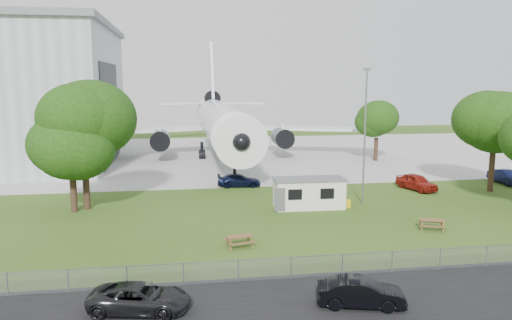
{
  "coord_description": "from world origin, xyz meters",
  "views": [
    {
      "loc": [
        -8.1,
        -35.57,
        11.08
      ],
      "look_at": [
        -1.25,
        8.0,
        4.0
      ],
      "focal_mm": 35.0,
      "sensor_mm": 36.0,
      "label": 1
    }
  ],
  "objects": [
    {
      "name": "car_apron_van",
      "position": [
        -1.9,
        15.41,
        0.66
      ],
      "size": [
        4.61,
        2.06,
        1.31
      ],
      "primitive_type": "imported",
      "rotation": [
        0.0,
        0.0,
        1.52
      ],
      "color": "black",
      "rests_on": "ground"
    },
    {
      "name": "car_ne_hatch",
      "position": [
        15.8,
        11.05,
        0.81
      ],
      "size": [
        3.12,
        5.07,
        1.61
      ],
      "primitive_type": "imported",
      "rotation": [
        0.0,
        0.0,
        0.28
      ],
      "color": "maroon",
      "rests_on": "ground"
    },
    {
      "name": "picnic_east",
      "position": [
        10.53,
        -1.93,
        0.0
      ],
      "size": [
        2.23,
        2.06,
        0.76
      ],
      "primitive_type": null,
      "rotation": [
        0.0,
        0.0,
        -0.38
      ],
      "color": "brown",
      "rests_on": "ground"
    },
    {
      "name": "picnic_west",
      "position": [
        -4.2,
        -3.59,
        0.0
      ],
      "size": [
        2.09,
        1.86,
        0.76
      ],
      "primitive_type": null,
      "rotation": [
        0.0,
        0.0,
        0.22
      ],
      "color": "brown",
      "rests_on": "ground"
    },
    {
      "name": "tree_far_apron",
      "position": [
        18.93,
        29.39,
        5.49
      ],
      "size": [
        5.66,
        5.66,
        8.34
      ],
      "color": "#382619",
      "rests_on": "ground"
    },
    {
      "name": "airliner",
      "position": [
        -2.0,
        35.86,
        5.27
      ],
      "size": [
        46.36,
        47.73,
        17.69
      ],
      "color": "white",
      "rests_on": "ground"
    },
    {
      "name": "site_cabin",
      "position": [
        3.11,
        5.84,
        1.31
      ],
      "size": [
        6.79,
        2.87,
        2.62
      ],
      "color": "silver",
      "rests_on": "ground"
    },
    {
      "name": "asphalt_strip",
      "position": [
        0.0,
        -13.0,
        0.01
      ],
      "size": [
        120.0,
        8.0,
        0.02
      ],
      "primitive_type": "cube",
      "color": "black",
      "rests_on": "ground"
    },
    {
      "name": "ground",
      "position": [
        0.0,
        0.0,
        0.0
      ],
      "size": [
        160.0,
        160.0,
        0.0
      ],
      "primitive_type": "plane",
      "color": "#44631F"
    },
    {
      "name": "car_centre_sedan",
      "position": [
        0.62,
        -13.44,
        0.71
      ],
      "size": [
        4.52,
        2.49,
        1.41
      ],
      "primitive_type": "imported",
      "rotation": [
        0.0,
        0.0,
        1.32
      ],
      "color": "black",
      "rests_on": "ground"
    },
    {
      "name": "tree_west_big",
      "position": [
        -16.06,
        8.36,
        7.47
      ],
      "size": [
        8.38,
        8.38,
        11.67
      ],
      "color": "#382619",
      "rests_on": "ground"
    },
    {
      "name": "lamp_mast",
      "position": [
        8.2,
        6.2,
        6.0
      ],
      "size": [
        0.16,
        0.16,
        12.0
      ],
      "primitive_type": "cylinder",
      "color": "slate",
      "rests_on": "ground"
    },
    {
      "name": "car_west_estate",
      "position": [
        -10.13,
        -12.29,
        0.67
      ],
      "size": [
        5.21,
        3.19,
        1.35
      ],
      "primitive_type": "imported",
      "rotation": [
        0.0,
        0.0,
        1.36
      ],
      "color": "black",
      "rests_on": "ground"
    },
    {
      "name": "tree_east_back",
      "position": [
        22.89,
        9.34,
        7.09
      ],
      "size": [
        8.04,
        8.04,
        11.13
      ],
      "color": "#382619",
      "rests_on": "ground"
    },
    {
      "name": "car_ne_sedan",
      "position": [
        26.73,
        12.44,
        0.74
      ],
      "size": [
        1.56,
        4.47,
        1.47
      ],
      "primitive_type": "imported",
      "rotation": [
        0.0,
        0.0,
        -0.0
      ],
      "color": "black",
      "rests_on": "ground"
    },
    {
      "name": "fence",
      "position": [
        0.0,
        -9.5,
        0.0
      ],
      "size": [
        58.0,
        0.04,
        1.3
      ],
      "primitive_type": "cube",
      "color": "gray",
      "rests_on": "ground"
    },
    {
      "name": "tree_west_small",
      "position": [
        -16.98,
        7.61,
        5.71
      ],
      "size": [
        7.7,
        7.7,
        9.57
      ],
      "color": "#382619",
      "rests_on": "ground"
    },
    {
      "name": "concrete_apron",
      "position": [
        0.0,
        38.0,
        0.01
      ],
      "size": [
        120.0,
        46.0,
        0.03
      ],
      "primitive_type": "cube",
      "color": "#B7B7B2",
      "rests_on": "ground"
    }
  ]
}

